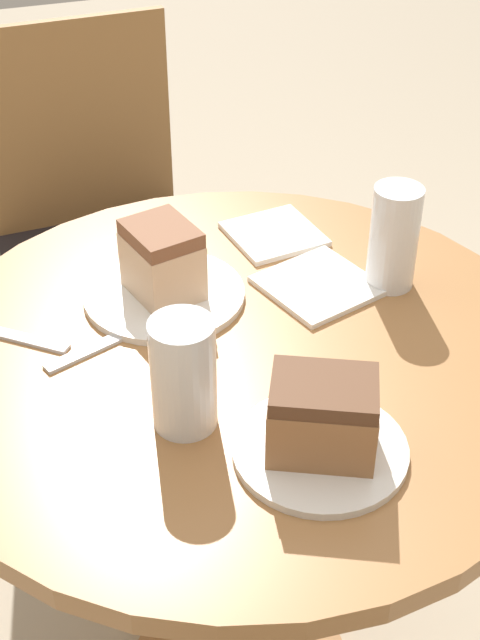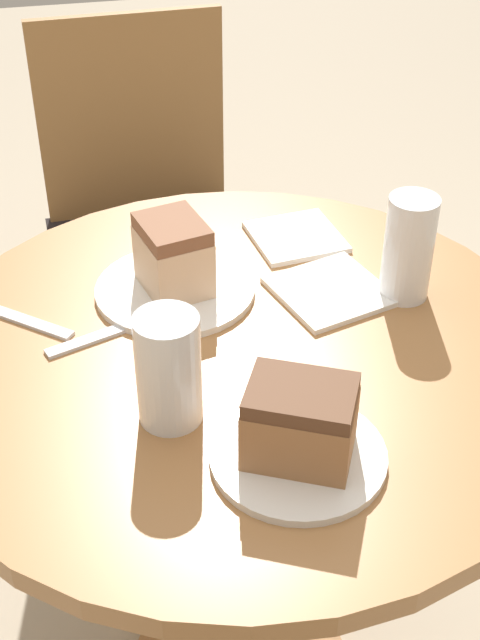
{
  "view_description": "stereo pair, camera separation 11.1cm",
  "coord_description": "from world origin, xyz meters",
  "px_view_note": "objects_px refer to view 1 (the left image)",
  "views": [
    {
      "loc": [
        -0.3,
        -0.84,
        1.45
      ],
      "look_at": [
        0.0,
        0.0,
        0.79
      ],
      "focal_mm": 50.0,
      "sensor_mm": 36.0,
      "label": 1
    },
    {
      "loc": [
        -0.2,
        -0.87,
        1.45
      ],
      "look_at": [
        0.0,
        0.0,
        0.79
      ],
      "focal_mm": 50.0,
      "sensor_mm": 36.0,
      "label": 2
    }
  ],
  "objects_px": {
    "cake_slice_near": "(162,260)",
    "plate_near": "(164,294)",
    "chair": "(101,233)",
    "plate_far": "(320,450)",
    "glass_lemonade": "(393,244)",
    "cake_slice_far": "(323,416)",
    "glass_water": "(184,379)"
  },
  "relations": [
    {
      "from": "plate_near",
      "to": "cake_slice_near",
      "type": "xyz_separation_m",
      "value": [
        -0.0,
        0.0,
        0.06
      ]
    },
    {
      "from": "cake_slice_far",
      "to": "glass_lemonade",
      "type": "relative_size",
      "value": 0.94
    },
    {
      "from": "chair",
      "to": "glass_water",
      "type": "xyz_separation_m",
      "value": [
        -0.08,
        -0.92,
        0.35
      ]
    },
    {
      "from": "plate_far",
      "to": "glass_water",
      "type": "xyz_separation_m",
      "value": [
        -0.12,
        0.1,
        0.06
      ]
    },
    {
      "from": "plate_near",
      "to": "cake_slice_far",
      "type": "distance_m",
      "value": 0.36
    },
    {
      "from": "glass_water",
      "to": "plate_far",
      "type": "bearing_deg",
      "value": -38.55
    },
    {
      "from": "plate_far",
      "to": "cake_slice_near",
      "type": "bearing_deg",
      "value": 102.9
    },
    {
      "from": "plate_near",
      "to": "plate_far",
      "type": "height_order",
      "value": "same"
    },
    {
      "from": "chair",
      "to": "plate_near",
      "type": "xyz_separation_m",
      "value": [
        -0.04,
        -0.67,
        0.29
      ]
    },
    {
      "from": "plate_near",
      "to": "glass_lemonade",
      "type": "height_order",
      "value": "glass_lemonade"
    },
    {
      "from": "chair",
      "to": "plate_near",
      "type": "relative_size",
      "value": 4.01
    },
    {
      "from": "plate_near",
      "to": "glass_water",
      "type": "bearing_deg",
      "value": -100.29
    },
    {
      "from": "chair",
      "to": "glass_lemonade",
      "type": "relative_size",
      "value": 5.96
    },
    {
      "from": "glass_water",
      "to": "glass_lemonade",
      "type": "bearing_deg",
      "value": 26.57
    },
    {
      "from": "plate_near",
      "to": "glass_lemonade",
      "type": "distance_m",
      "value": 0.32
    },
    {
      "from": "plate_near",
      "to": "cake_slice_near",
      "type": "height_order",
      "value": "cake_slice_near"
    },
    {
      "from": "plate_far",
      "to": "plate_near",
      "type": "bearing_deg",
      "value": 102.9
    },
    {
      "from": "plate_near",
      "to": "cake_slice_near",
      "type": "distance_m",
      "value": 0.06
    },
    {
      "from": "chair",
      "to": "cake_slice_near",
      "type": "xyz_separation_m",
      "value": [
        -0.04,
        -0.67,
        0.34
      ]
    },
    {
      "from": "glass_water",
      "to": "chair",
      "type": "bearing_deg",
      "value": 85.02
    },
    {
      "from": "chair",
      "to": "cake_slice_far",
      "type": "height_order",
      "value": "chair"
    },
    {
      "from": "plate_far",
      "to": "cake_slice_near",
      "type": "height_order",
      "value": "cake_slice_near"
    },
    {
      "from": "cake_slice_near",
      "to": "plate_near",
      "type": "bearing_deg",
      "value": 0.0
    },
    {
      "from": "cake_slice_far",
      "to": "glass_water",
      "type": "relative_size",
      "value": 1.01
    },
    {
      "from": "glass_water",
      "to": "plate_near",
      "type": "bearing_deg",
      "value": 79.71
    },
    {
      "from": "chair",
      "to": "cake_slice_near",
      "type": "distance_m",
      "value": 0.76
    },
    {
      "from": "chair",
      "to": "plate_far",
      "type": "distance_m",
      "value": 1.06
    },
    {
      "from": "plate_far",
      "to": "cake_slice_near",
      "type": "relative_size",
      "value": 1.69
    },
    {
      "from": "chair",
      "to": "plate_far",
      "type": "xyz_separation_m",
      "value": [
        0.04,
        -1.02,
        0.29
      ]
    },
    {
      "from": "glass_lemonade",
      "to": "glass_water",
      "type": "height_order",
      "value": "glass_lemonade"
    },
    {
      "from": "plate_far",
      "to": "glass_water",
      "type": "distance_m",
      "value": 0.17
    },
    {
      "from": "plate_near",
      "to": "plate_far",
      "type": "relative_size",
      "value": 1.13
    }
  ]
}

